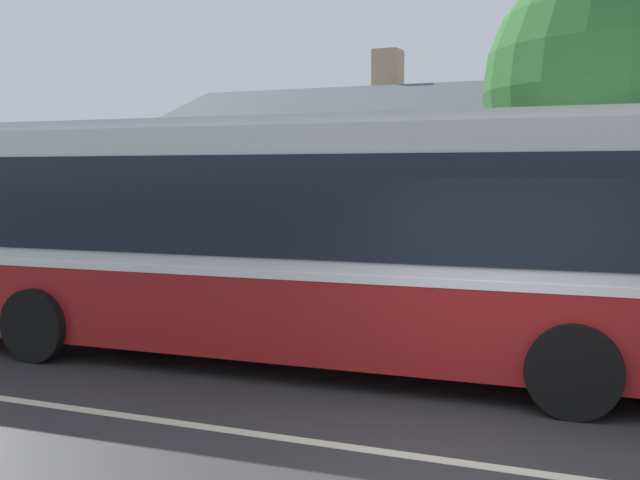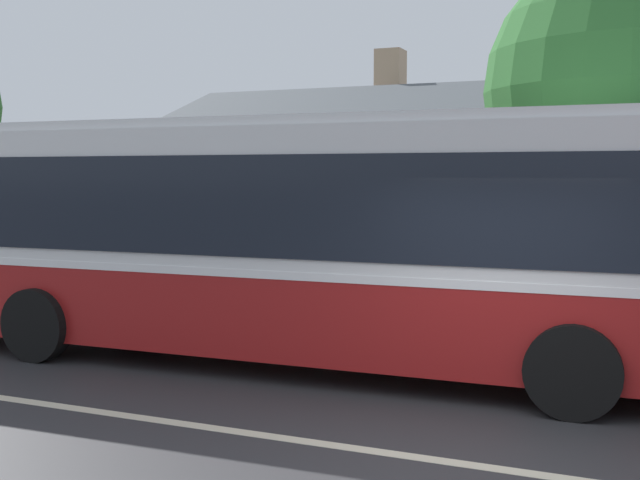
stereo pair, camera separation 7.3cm
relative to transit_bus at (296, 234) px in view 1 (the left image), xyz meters
name	(u,v)px [view 1 (the left image)]	position (x,y,z in m)	size (l,w,h in m)	color
ground_plane	(466,464)	(2.96, -2.90, -1.74)	(300.00, 300.00, 0.00)	#2D2D30
sidewalk_far	(550,332)	(2.96, 3.10, -1.66)	(60.00, 3.00, 0.15)	#9E9E99
lane_divider_stripe	(466,463)	(2.96, -2.90, -1.73)	(60.00, 0.16, 0.01)	beige
community_building	(612,208)	(3.47, 10.13, 0.00)	(21.63, 8.84, 5.84)	tan
transit_bus	(296,234)	(0.00, 0.00, 0.00)	(12.04, 2.97, 3.23)	maroon
bench_by_building	(7,272)	(-7.54, 2.56, -1.16)	(1.78, 0.51, 0.94)	#4C4C4C
street_tree_primary	(631,102)	(4.01, 3.78, 1.91)	(4.68, 4.68, 6.15)	#4C3828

